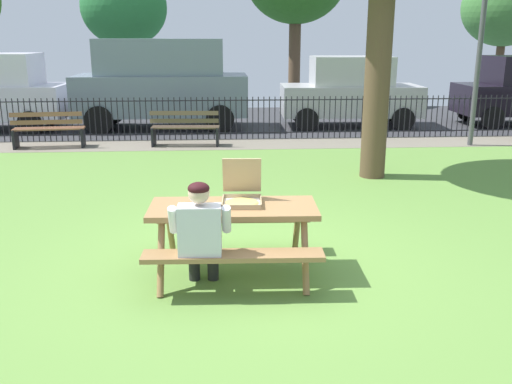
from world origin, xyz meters
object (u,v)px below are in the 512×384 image
object	(u,v)px
pizza_box_open	(242,194)
far_tree_midright	(505,8)
adult_at_table	(201,232)
park_bench_left	(49,130)
pizza_slice_on_table	(182,208)
far_tree_midleft	(124,8)
lamp_post_walkway	(482,24)
park_bench_center	(185,129)
parked_car_center	(350,91)
picnic_table_foreground	(233,221)
parked_car_left	(162,82)

from	to	relation	value
pizza_box_open	far_tree_midright	xyz separation A→B (m)	(10.69, 15.70, 2.70)
adult_at_table	park_bench_left	xyz separation A→B (m)	(-3.76, 7.95, -0.24)
pizza_slice_on_table	far_tree_midleft	xyz separation A→B (m)	(-2.95, 15.88, 2.73)
far_tree_midright	far_tree_midleft	bearing A→B (deg)	180.00
lamp_post_walkway	far_tree_midleft	world-z (taller)	far_tree_midleft
pizza_slice_on_table	far_tree_midright	size ratio (longest dim) A/B	0.05
adult_at_table	park_bench_left	distance (m)	8.80
park_bench_center	lamp_post_walkway	distance (m)	7.22
park_bench_center	far_tree_midleft	bearing A→B (deg)	107.03
park_bench_left	park_bench_center	size ratio (longest dim) A/B	1.00
park_bench_center	park_bench_left	bearing A→B (deg)	180.00
pizza_slice_on_table	park_bench_left	size ratio (longest dim) A/B	0.17
pizza_box_open	parked_car_center	bearing A→B (deg)	70.61
park_bench_left	parked_car_center	xyz separation A→B (m)	(7.73, 2.68, 0.59)
picnic_table_foreground	pizza_box_open	world-z (taller)	pizza_box_open
parked_car_center	far_tree_midleft	size ratio (longest dim) A/B	0.80
pizza_box_open	adult_at_table	bearing A→B (deg)	-125.57
far_tree_midleft	picnic_table_foreground	bearing A→B (deg)	-77.54
pizza_box_open	parked_car_left	size ratio (longest dim) A/B	0.11
pizza_slice_on_table	adult_at_table	distance (m)	0.50
pizza_slice_on_table	park_bench_left	distance (m)	8.32
picnic_table_foreground	lamp_post_walkway	xyz separation A→B (m)	(5.87, 7.09, 2.20)
park_bench_left	picnic_table_foreground	bearing A→B (deg)	-61.19
pizza_box_open	pizza_slice_on_table	size ratio (longest dim) A/B	1.94
picnic_table_foreground	park_bench_left	size ratio (longest dim) A/B	1.13
parked_car_left	pizza_box_open	bearing A→B (deg)	-79.84
pizza_slice_on_table	adult_at_table	world-z (taller)	adult_at_table
far_tree_midleft	far_tree_midright	xyz separation A→B (m)	(14.29, 0.00, 0.06)
far_tree_midleft	pizza_box_open	bearing A→B (deg)	-77.10
far_tree_midright	picnic_table_foreground	bearing A→B (deg)	-124.30
pizza_slice_on_table	parked_car_left	xyz separation A→B (m)	(-1.15, 10.19, 0.53)
park_bench_left	parked_car_left	xyz separation A→B (m)	(2.40, 2.68, 0.89)
pizza_slice_on_table	far_tree_midright	world-z (taller)	far_tree_midright
far_tree_midright	park_bench_left	bearing A→B (deg)	-150.68
lamp_post_walkway	far_tree_midleft	size ratio (longest dim) A/B	0.95
pizza_box_open	parked_car_left	distance (m)	10.19
picnic_table_foreground	park_bench_center	size ratio (longest dim) A/B	1.14
pizza_box_open	picnic_table_foreground	bearing A→B (deg)	-128.95
pizza_slice_on_table	far_tree_midleft	bearing A→B (deg)	100.52
pizza_box_open	park_bench_left	size ratio (longest dim) A/B	0.33
picnic_table_foreground	adult_at_table	world-z (taller)	adult_at_table
pizza_slice_on_table	lamp_post_walkway	distance (m)	9.81
pizza_slice_on_table	far_tree_midright	bearing A→B (deg)	54.46
adult_at_table	far_tree_midright	distance (m)	19.96
pizza_slice_on_table	park_bench_left	xyz separation A→B (m)	(-3.55, 7.51, -0.36)
adult_at_table	far_tree_midright	bearing A→B (deg)	55.69
park_bench_left	lamp_post_walkway	distance (m)	10.26
far_tree_midleft	lamp_post_walkway	bearing A→B (deg)	-43.00
park_bench_left	lamp_post_walkway	bearing A→B (deg)	-2.12
picnic_table_foreground	lamp_post_walkway	world-z (taller)	lamp_post_walkway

